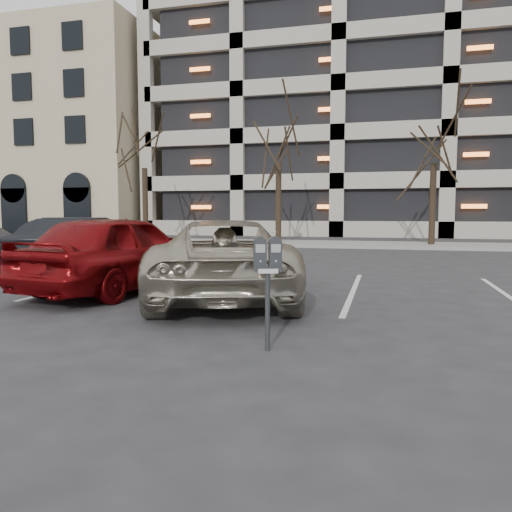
% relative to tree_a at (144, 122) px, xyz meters
% --- Properties ---
extents(ground, '(140.00, 140.00, 0.00)m').
position_rel_tree_a_xyz_m(ground, '(10.00, -16.00, -6.10)').
color(ground, '#28282B').
rests_on(ground, ground).
extents(sidewalk, '(80.00, 4.00, 0.12)m').
position_rel_tree_a_xyz_m(sidewalk, '(10.00, 0.00, -6.04)').
color(sidewalk, gray).
rests_on(sidewalk, ground).
extents(stall_lines, '(16.90, 5.20, 0.00)m').
position_rel_tree_a_xyz_m(stall_lines, '(8.60, -13.70, -6.10)').
color(stall_lines, silver).
rests_on(stall_lines, ground).
extents(office_building, '(26.00, 16.20, 15.00)m').
position_rel_tree_a_xyz_m(office_building, '(-18.00, 13.92, 1.39)').
color(office_building, tan).
rests_on(office_building, ground).
extents(tree_a, '(3.72, 3.72, 8.45)m').
position_rel_tree_a_xyz_m(tree_a, '(0.00, 0.00, 0.00)').
color(tree_a, black).
rests_on(tree_a, ground).
extents(tree_b, '(3.83, 3.83, 8.72)m').
position_rel_tree_a_xyz_m(tree_b, '(7.00, 0.00, 0.20)').
color(tree_b, black).
rests_on(tree_b, ground).
extents(tree_c, '(3.62, 3.62, 8.23)m').
position_rel_tree_a_xyz_m(tree_c, '(14.00, 0.00, -0.16)').
color(tree_c, black).
rests_on(tree_c, ground).
extents(parking_meter, '(0.34, 0.22, 1.25)m').
position_rel_tree_a_xyz_m(parking_meter, '(10.73, -18.20, -5.15)').
color(parking_meter, black).
rests_on(parking_meter, ground).
extents(suv_silver, '(3.72, 5.53, 1.41)m').
position_rel_tree_a_xyz_m(suv_silver, '(9.20, -14.99, -5.40)').
color(suv_silver, '#B6AE9B').
rests_on(suv_silver, ground).
extents(car_red, '(2.47, 4.70, 1.53)m').
position_rel_tree_a_xyz_m(car_red, '(6.98, -14.79, -5.34)').
color(car_red, maroon).
rests_on(car_red, ground).
extents(car_dark, '(1.64, 4.34, 1.41)m').
position_rel_tree_a_xyz_m(car_dark, '(4.48, -12.25, -5.40)').
color(car_dark, black).
rests_on(car_dark, ground).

